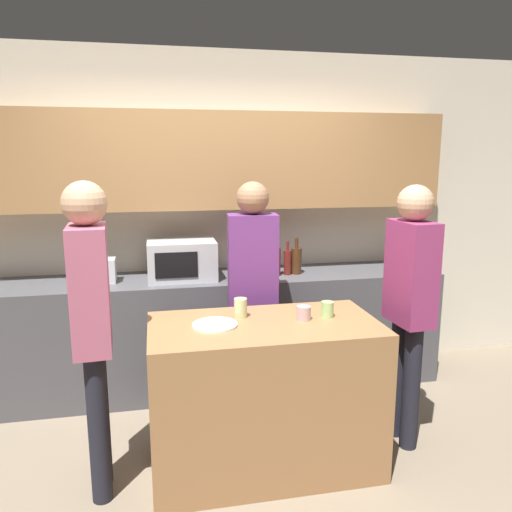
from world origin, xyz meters
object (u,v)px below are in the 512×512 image
cup_0 (304,313)px  person_right (410,294)px  potted_plant (404,245)px  bottle_1 (287,262)px  bottle_0 (276,261)px  person_center (92,314)px  person_left (253,280)px  toaster (98,271)px  cup_1 (327,309)px  cup_2 (241,308)px  microwave (182,260)px  bottle_2 (296,260)px  plate_on_island (215,325)px

cup_0 → person_right: bearing=4.2°
potted_plant → bottle_1: 1.03m
cup_0 → bottle_0: bearing=85.2°
person_center → cup_0: bearing=89.8°
cup_0 → person_left: person_left is taller
potted_plant → bottle_1: size_ratio=1.44×
toaster → cup_1: (1.43, -1.08, -0.06)m
cup_0 → cup_2: (-0.36, 0.12, 0.02)m
microwave → toaster: (-0.63, 0.00, -0.06)m
bottle_2 → person_center: bearing=-141.4°
person_left → cup_0: bearing=112.2°
person_left → potted_plant: bearing=-155.6°
potted_plant → cup_1: bearing=-134.5°
person_left → person_right: 1.05m
plate_on_island → toaster: bearing=124.0°
potted_plant → bottle_0: size_ratio=1.25×
microwave → plate_on_island: size_ratio=2.00×
person_left → person_right: size_ratio=1.00×
microwave → person_left: 0.68m
cup_2 → person_center: (-0.83, -0.20, 0.08)m
microwave → potted_plant: size_ratio=1.32×
cup_0 → person_left: bearing=107.5°
bottle_0 → cup_0: (-0.09, -1.06, -0.10)m
person_left → person_right: bearing=153.4°
microwave → person_right: bearing=-37.6°
potted_plant → person_center: bearing=-153.9°
microwave → plate_on_island: 1.13m
microwave → cup_1: (0.81, -1.08, -0.12)m
bottle_1 → cup_0: bottle_1 is taller
bottle_2 → person_right: person_right is taller
bottle_0 → cup_1: size_ratio=3.30×
toaster → bottle_1: bearing=-1.4°
microwave → bottle_2: microwave is taller
bottle_1 → plate_on_island: bearing=-123.8°
toaster → person_center: 1.19m
bottle_1 → cup_2: bearing=-120.0°
bottle_1 → person_center: size_ratio=0.16×
person_center → bottle_0: bearing=127.5°
bottle_2 → cup_2: (-0.63, -0.96, -0.07)m
microwave → plate_on_island: (0.12, -1.11, -0.16)m
cup_1 → cup_2: size_ratio=0.81×
toaster → bottle_0: 1.37m
bottle_1 → plate_on_island: 1.30m
plate_on_island → potted_plant: bearing=32.4°
cup_1 → person_center: person_center is taller
potted_plant → person_left: size_ratio=0.23×
cup_1 → person_center: bearing=-175.7°
cup_2 → person_center: person_center is taller
plate_on_island → cup_0: (0.53, 0.01, 0.03)m
person_center → bottle_1: bearing=125.7°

